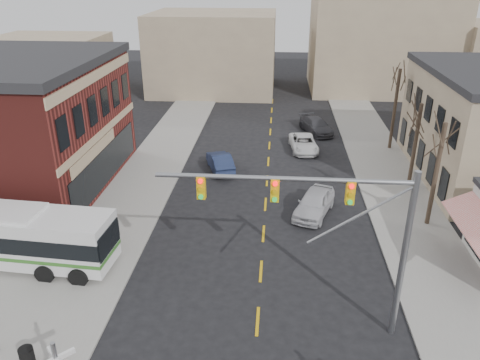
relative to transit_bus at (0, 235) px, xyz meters
The scene contains 15 objects.
ground 15.50m from the transit_bus, 21.61° to the right, with size 160.00×160.00×0.00m, color black.
sidewalk_west 15.22m from the transit_bus, 71.43° to the left, with size 5.00×60.00×0.12m, color gray.
sidewalk_east 27.85m from the transit_bus, 31.04° to the left, with size 5.00×60.00×0.12m, color gray.
tree_east_a 25.66m from the transit_bus, 14.31° to the left, with size 0.28×0.28×6.75m.
tree_east_b 28.01m from the transit_bus, 26.15° to the left, with size 0.28×0.28×6.30m.
tree_east_c 32.52m from the transit_bus, 38.77° to the left, with size 0.28×0.28×7.20m.
transit_bus is the anchor object (origin of this frame).
traffic_signal_mast 18.41m from the transit_bus, 12.50° to the right, with size 10.49×0.30×8.00m.
trash_bin 8.81m from the transit_bus, 55.41° to the right, with size 0.60×0.60×0.85m, color black.
car_a 19.05m from the transit_bus, 22.31° to the left, with size 1.94×4.81×1.64m, color silver.
car_b 17.58m from the transit_bus, 53.57° to the left, with size 1.59×4.57×1.50m, color #1B2645.
car_c 26.03m from the transit_bus, 47.98° to the left, with size 2.25×4.87×1.35m, color silver.
car_d 30.98m from the transit_bus, 52.37° to the left, with size 2.05×5.04×1.46m, color #3C3C41.
pedestrian_near 4.94m from the transit_bus, 10.81° to the right, with size 0.64×0.42×1.74m, color #504340.
pedestrian_far 4.27m from the transit_bus, 24.20° to the left, with size 0.90×0.70×1.84m, color #322F52.
Camera 1 is at (0.56, -15.27, 15.14)m, focal length 35.00 mm.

